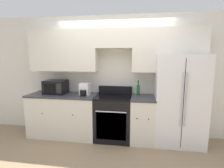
% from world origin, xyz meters
% --- Properties ---
extents(ground_plane, '(12.00, 12.00, 0.00)m').
position_xyz_m(ground_plane, '(0.00, 0.00, 0.00)').
color(ground_plane, '#937A5B').
extents(wall_back, '(8.00, 0.39, 2.60)m').
position_xyz_m(wall_back, '(-0.00, 0.58, 1.54)').
color(wall_back, silver).
rests_on(wall_back, ground_plane).
extents(lower_cabinets_left, '(1.48, 0.64, 0.92)m').
position_xyz_m(lower_cabinets_left, '(-1.07, 0.31, 0.46)').
color(lower_cabinets_left, silver).
rests_on(lower_cabinets_left, ground_plane).
extents(lower_cabinets_right, '(0.49, 0.64, 0.92)m').
position_xyz_m(lower_cabinets_right, '(0.63, 0.31, 0.46)').
color(lower_cabinets_right, silver).
rests_on(lower_cabinets_right, ground_plane).
extents(oven_range, '(0.74, 0.65, 1.08)m').
position_xyz_m(oven_range, '(0.03, 0.31, 0.47)').
color(oven_range, black).
rests_on(oven_range, ground_plane).
extents(refrigerator, '(0.94, 0.81, 1.77)m').
position_xyz_m(refrigerator, '(1.33, 0.39, 0.88)').
color(refrigerator, white).
rests_on(refrigerator, ground_plane).
extents(microwave, '(0.46, 0.38, 0.29)m').
position_xyz_m(microwave, '(-1.26, 0.37, 1.07)').
color(microwave, black).
rests_on(microwave, lower_cabinets_left).
extents(bottle, '(0.06, 0.06, 0.31)m').
position_xyz_m(bottle, '(0.53, 0.43, 1.05)').
color(bottle, '#195928').
rests_on(bottle, lower_cabinets_right).
extents(coffee_maker, '(0.19, 0.26, 0.25)m').
position_xyz_m(coffee_maker, '(-0.58, 0.30, 1.04)').
color(coffee_maker, white).
rests_on(coffee_maker, lower_cabinets_left).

